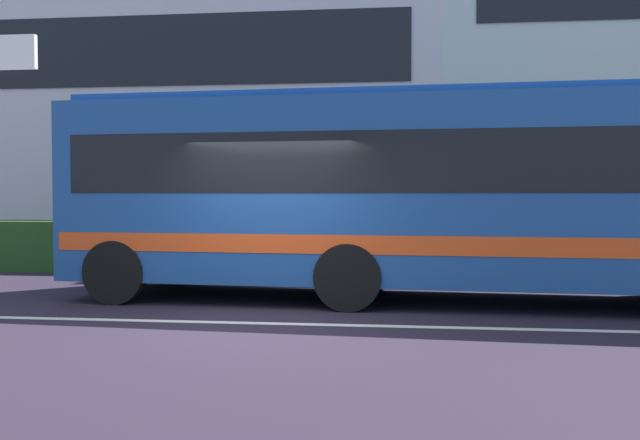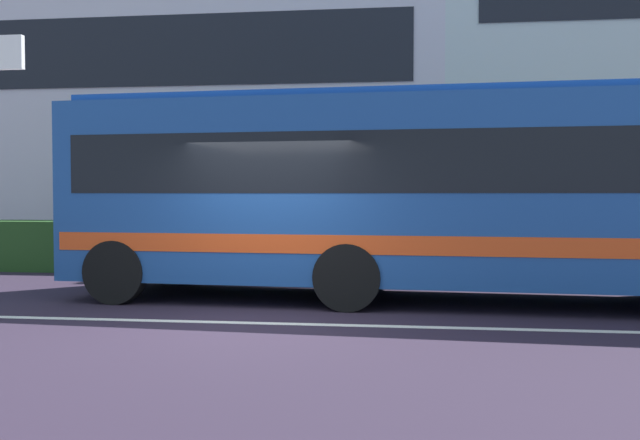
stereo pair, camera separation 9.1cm
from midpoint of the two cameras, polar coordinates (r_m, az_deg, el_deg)
name	(u,v)px [view 2 (the right image)]	position (r m, az deg, el deg)	size (l,w,h in m)	color
ground_plane	(251,323)	(9.56, -5.33, -8.29)	(160.00, 160.00, 0.00)	#281F2F
lane_centre_line	(251,323)	(9.56, -5.33, -8.27)	(60.00, 0.16, 0.01)	silver
hedge_row_far	(298,248)	(15.27, -1.65, -2.26)	(20.42, 1.10, 1.11)	#25491D
apartment_block_left	(150,106)	(27.24, -13.44, 8.92)	(21.02, 11.89, 9.94)	silver
transit_bus	(398,188)	(11.45, 6.57, 2.57)	(10.80, 3.26, 3.30)	#1D498F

